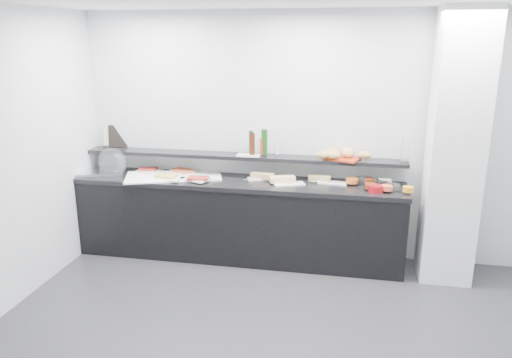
% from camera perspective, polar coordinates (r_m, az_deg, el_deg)
% --- Properties ---
extents(ground, '(5.00, 5.00, 0.00)m').
position_cam_1_polar(ground, '(4.21, 2.35, -19.09)').
color(ground, '#2D2D30').
rests_on(ground, ground).
extents(back_wall, '(5.00, 0.02, 2.70)m').
position_cam_1_polar(back_wall, '(5.54, 5.69, 4.78)').
color(back_wall, silver).
rests_on(back_wall, ground).
extents(column, '(0.50, 0.50, 2.70)m').
position_cam_1_polar(column, '(5.27, 21.79, 3.13)').
color(column, silver).
rests_on(column, ground).
extents(buffet_cabinet, '(3.60, 0.60, 0.85)m').
position_cam_1_polar(buffet_cabinet, '(5.61, -2.02, -4.83)').
color(buffet_cabinet, black).
rests_on(buffet_cabinet, ground).
extents(counter_top, '(3.62, 0.62, 0.05)m').
position_cam_1_polar(counter_top, '(5.47, -2.07, -0.41)').
color(counter_top, black).
rests_on(counter_top, buffet_cabinet).
extents(wall_shelf, '(3.60, 0.25, 0.04)m').
position_cam_1_polar(wall_shelf, '(5.57, -1.69, 2.60)').
color(wall_shelf, black).
rests_on(wall_shelf, back_wall).
extents(cloche_base, '(0.59, 0.48, 0.04)m').
position_cam_1_polar(cloche_base, '(5.98, -17.24, 0.74)').
color(cloche_base, silver).
rests_on(cloche_base, counter_top).
extents(cloche_dome, '(0.44, 0.35, 0.34)m').
position_cam_1_polar(cloche_dome, '(5.96, -16.09, 1.83)').
color(cloche_dome, silver).
rests_on(cloche_dome, cloche_base).
extents(linen_runner, '(1.16, 0.81, 0.01)m').
position_cam_1_polar(linen_runner, '(5.68, -9.38, 0.32)').
color(linen_runner, white).
rests_on(linen_runner, counter_top).
extents(platter_meat_a, '(0.33, 0.26, 0.01)m').
position_cam_1_polar(platter_meat_a, '(5.87, -12.01, 0.87)').
color(platter_meat_a, white).
rests_on(platter_meat_a, linen_runner).
extents(food_meat_a, '(0.23, 0.17, 0.02)m').
position_cam_1_polar(food_meat_a, '(5.91, -12.26, 1.12)').
color(food_meat_a, maroon).
rests_on(food_meat_a, platter_meat_a).
extents(platter_salmon, '(0.35, 0.28, 0.01)m').
position_cam_1_polar(platter_salmon, '(5.77, -8.60, 0.78)').
color(platter_salmon, white).
rests_on(platter_salmon, linen_runner).
extents(food_salmon, '(0.29, 0.24, 0.02)m').
position_cam_1_polar(food_salmon, '(5.77, -8.38, 0.97)').
color(food_salmon, '#CD542A').
rests_on(food_salmon, platter_salmon).
extents(platter_cheese, '(0.34, 0.27, 0.01)m').
position_cam_1_polar(platter_cheese, '(5.55, -9.80, 0.10)').
color(platter_cheese, white).
rests_on(platter_cheese, linen_runner).
extents(food_cheese, '(0.24, 0.18, 0.02)m').
position_cam_1_polar(food_cheese, '(5.57, -10.24, 0.34)').
color(food_cheese, tan).
rests_on(food_cheese, platter_cheese).
extents(platter_meat_b, '(0.37, 0.31, 0.01)m').
position_cam_1_polar(platter_meat_b, '(5.48, -6.89, 0.03)').
color(platter_meat_b, white).
rests_on(platter_meat_b, linen_runner).
extents(food_meat_b, '(0.23, 0.16, 0.02)m').
position_cam_1_polar(food_meat_b, '(5.44, -6.63, 0.11)').
color(food_meat_b, maroon).
rests_on(food_meat_b, platter_meat_b).
extents(sandwich_plate_left, '(0.35, 0.24, 0.01)m').
position_cam_1_polar(sandwich_plate_left, '(5.50, 0.70, 0.04)').
color(sandwich_plate_left, white).
rests_on(sandwich_plate_left, counter_top).
extents(sandwich_food_left, '(0.26, 0.13, 0.06)m').
position_cam_1_polar(sandwich_food_left, '(5.47, 0.76, 0.37)').
color(sandwich_food_left, tan).
rests_on(sandwich_food_left, sandwich_plate_left).
extents(tongs_left, '(0.14, 0.09, 0.01)m').
position_cam_1_polar(tongs_left, '(5.44, -0.63, -0.02)').
color(tongs_left, '#B6B8BE').
rests_on(tongs_left, sandwich_plate_left).
extents(sandwich_plate_mid, '(0.35, 0.25, 0.01)m').
position_cam_1_polar(sandwich_plate_mid, '(5.31, 3.81, -0.59)').
color(sandwich_plate_mid, white).
rests_on(sandwich_plate_mid, counter_top).
extents(sandwich_food_mid, '(0.29, 0.19, 0.06)m').
position_cam_1_polar(sandwich_food_mid, '(5.35, 3.03, -0.02)').
color(sandwich_food_mid, '#DFC075').
rests_on(sandwich_food_mid, sandwich_plate_mid).
extents(tongs_mid, '(0.16, 0.04, 0.01)m').
position_cam_1_polar(tongs_mid, '(5.31, 3.32, -0.45)').
color(tongs_mid, silver).
rests_on(tongs_mid, sandwich_plate_mid).
extents(sandwich_plate_right, '(0.33, 0.17, 0.01)m').
position_cam_1_polar(sandwich_plate_right, '(5.41, 8.73, -0.42)').
color(sandwich_plate_right, white).
rests_on(sandwich_plate_right, counter_top).
extents(sandwich_food_right, '(0.24, 0.14, 0.06)m').
position_cam_1_polar(sandwich_food_right, '(5.43, 7.28, 0.12)').
color(sandwich_food_right, tan).
rests_on(sandwich_food_right, sandwich_plate_right).
extents(tongs_right, '(0.15, 0.07, 0.01)m').
position_cam_1_polar(tongs_right, '(5.39, 6.91, -0.28)').
color(tongs_right, silver).
rests_on(tongs_right, sandwich_plate_right).
extents(bowl_glass_fruit, '(0.22, 0.22, 0.07)m').
position_cam_1_polar(bowl_glass_fruit, '(5.44, 12.28, -0.21)').
color(bowl_glass_fruit, white).
rests_on(bowl_glass_fruit, counter_top).
extents(fill_glass_fruit, '(0.13, 0.13, 0.05)m').
position_cam_1_polar(fill_glass_fruit, '(5.38, 10.92, -0.19)').
color(fill_glass_fruit, '#E5591F').
rests_on(fill_glass_fruit, bowl_glass_fruit).
extents(bowl_black_jam, '(0.13, 0.13, 0.07)m').
position_cam_1_polar(bowl_black_jam, '(5.43, 14.29, -0.38)').
color(bowl_black_jam, black).
rests_on(bowl_black_jam, counter_top).
extents(fill_black_jam, '(0.13, 0.13, 0.05)m').
position_cam_1_polar(fill_black_jam, '(5.41, 12.83, -0.21)').
color(fill_black_jam, '#5F230D').
rests_on(fill_black_jam, bowl_black_jam).
extents(bowl_glass_cream, '(0.19, 0.19, 0.07)m').
position_cam_1_polar(bowl_glass_cream, '(5.41, 14.24, -0.45)').
color(bowl_glass_cream, silver).
rests_on(bowl_glass_cream, counter_top).
extents(fill_glass_cream, '(0.17, 0.17, 0.05)m').
position_cam_1_polar(fill_glass_cream, '(5.45, 14.52, -0.21)').
color(fill_glass_cream, white).
rests_on(fill_glass_cream, bowl_glass_cream).
extents(bowl_red_jam, '(0.17, 0.17, 0.07)m').
position_cam_1_polar(bowl_red_jam, '(5.19, 13.53, -1.09)').
color(bowl_red_jam, maroon).
rests_on(bowl_red_jam, counter_top).
extents(fill_red_jam, '(0.13, 0.13, 0.05)m').
position_cam_1_polar(fill_red_jam, '(5.23, 12.93, -0.78)').
color(fill_red_jam, '#60220D').
rests_on(fill_red_jam, bowl_red_jam).
extents(bowl_glass_salmon, '(0.18, 0.18, 0.07)m').
position_cam_1_polar(bowl_glass_salmon, '(5.27, 15.27, -0.95)').
color(bowl_glass_salmon, white).
rests_on(bowl_glass_salmon, counter_top).
extents(fill_glass_salmon, '(0.13, 0.13, 0.05)m').
position_cam_1_polar(fill_glass_salmon, '(5.21, 14.75, -0.98)').
color(fill_glass_salmon, '#DF5536').
rests_on(fill_glass_salmon, bowl_glass_salmon).
extents(bowl_black_fruit, '(0.13, 0.13, 0.07)m').
position_cam_1_polar(bowl_black_fruit, '(5.24, 14.78, -0.99)').
color(bowl_black_fruit, black).
rests_on(bowl_black_fruit, counter_top).
extents(fill_black_fruit, '(0.13, 0.13, 0.05)m').
position_cam_1_polar(fill_black_fruit, '(5.21, 17.01, -1.12)').
color(fill_black_fruit, orange).
rests_on(fill_black_fruit, bowl_black_fruit).
extents(framed_print, '(0.26, 0.15, 0.26)m').
position_cam_1_polar(framed_print, '(6.16, -15.36, 4.76)').
color(framed_print, black).
rests_on(framed_print, wall_shelf).
extents(print_art, '(0.17, 0.09, 0.22)m').
position_cam_1_polar(print_art, '(6.19, -16.31, 4.74)').
color(print_art, '#C5AA8E').
rests_on(print_art, framed_print).
extents(condiment_tray, '(0.26, 0.16, 0.01)m').
position_cam_1_polar(condiment_tray, '(5.51, -0.83, 2.74)').
color(condiment_tray, silver).
rests_on(condiment_tray, wall_shelf).
extents(bottle_green_a, '(0.07, 0.07, 0.26)m').
position_cam_1_polar(bottle_green_a, '(5.52, -0.56, 4.20)').
color(bottle_green_a, '#0F3A14').
rests_on(bottle_green_a, condiment_tray).
extents(bottle_brown, '(0.06, 0.06, 0.24)m').
position_cam_1_polar(bottle_brown, '(5.49, -0.44, 4.04)').
color(bottle_brown, '#3B190A').
rests_on(bottle_brown, condiment_tray).
extents(bottle_green_b, '(0.08, 0.08, 0.28)m').
position_cam_1_polar(bottle_green_b, '(5.49, 0.95, 4.25)').
color(bottle_green_b, '#113C10').
rests_on(bottle_green_b, condiment_tray).
extents(bottle_hot, '(0.06, 0.06, 0.18)m').
position_cam_1_polar(bottle_hot, '(5.49, 0.71, 3.72)').
color(bottle_hot, red).
rests_on(bottle_hot, condiment_tray).
extents(shaker_salt, '(0.04, 0.04, 0.07)m').
position_cam_1_polar(shaker_salt, '(5.52, 2.44, 3.19)').
color(shaker_salt, silver).
rests_on(shaker_salt, condiment_tray).
extents(shaker_pepper, '(0.04, 0.04, 0.07)m').
position_cam_1_polar(shaker_pepper, '(5.53, 0.97, 3.23)').
color(shaker_pepper, white).
rests_on(shaker_pepper, condiment_tray).
extents(bread_tray, '(0.40, 0.34, 0.02)m').
position_cam_1_polar(bread_tray, '(5.41, 9.82, 2.30)').
color(bread_tray, '#A92E12').
rests_on(bread_tray, wall_shelf).
extents(bread_roll_nw, '(0.14, 0.10, 0.08)m').
position_cam_1_polar(bread_roll_nw, '(5.46, 8.36, 3.04)').
color(bread_roll_nw, '#B57945').
rests_on(bread_roll_nw, bread_tray).
extents(bread_roll_n, '(0.18, 0.16, 0.08)m').
position_cam_1_polar(bread_roll_n, '(5.48, 8.75, 3.07)').
color(bread_roll_n, '#C47F4A').
rests_on(bread_roll_n, bread_tray).
extents(bread_roll_ne, '(0.16, 0.13, 0.08)m').
position_cam_1_polar(bread_roll_ne, '(5.52, 10.39, 3.08)').
color(bread_roll_ne, tan).
rests_on(bread_roll_ne, bread_tray).
extents(bread_roll_sw, '(0.15, 0.11, 0.08)m').
position_cam_1_polar(bread_roll_sw, '(5.34, 7.63, 2.77)').
color(bread_roll_sw, '#BC8D48').
rests_on(bread_roll_sw, bread_tray).
extents(bread_roll_s, '(0.18, 0.13, 0.08)m').
position_cam_1_polar(bread_roll_s, '(5.34, 8.87, 2.71)').
color(bread_roll_s, '#B58945').
rests_on(bread_roll_s, bread_tray).
extents(bread_roll_se, '(0.17, 0.13, 0.08)m').
position_cam_1_polar(bread_roll_se, '(5.41, 12.26, 2.71)').
color(bread_roll_se, tan).
rests_on(bread_roll_se, bread_tray).
extents(bread_roll_midw, '(0.17, 0.12, 0.08)m').
position_cam_1_polar(bread_roll_midw, '(5.43, 8.43, 2.96)').
color(bread_roll_midw, '#C87F4C').
rests_on(bread_roll_midw, bread_tray).
extents(bread_roll_mide, '(0.14, 0.10, 0.08)m').
position_cam_1_polar(bread_roll_mide, '(5.41, 10.43, 2.83)').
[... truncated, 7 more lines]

